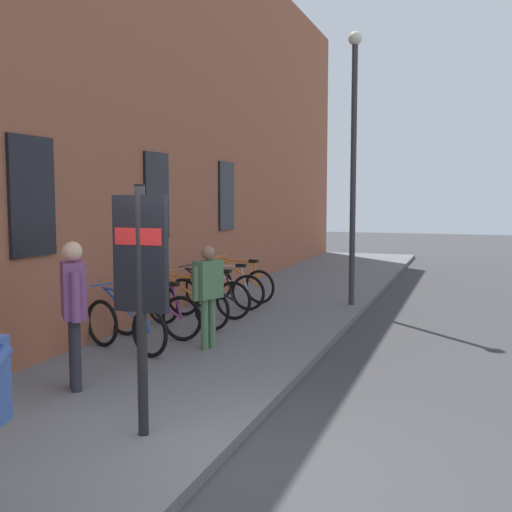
{
  "coord_description": "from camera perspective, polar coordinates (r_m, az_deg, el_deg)",
  "views": [
    {
      "loc": [
        -4.99,
        -2.07,
        2.42
      ],
      "look_at": [
        3.37,
        0.8,
        1.56
      ],
      "focal_mm": 44.35,
      "sensor_mm": 36.0,
      "label": 1
    }
  ],
  "objects": [
    {
      "name": "ground",
      "position": [
        11.31,
        13.18,
        -6.98
      ],
      "size": [
        60.0,
        60.0,
        0.0
      ],
      "primitive_type": "plane",
      "color": "#38383A"
    },
    {
      "name": "sidewalk_pavement",
      "position": [
        13.75,
        2.53,
        -4.36
      ],
      "size": [
        24.0,
        3.5,
        0.12
      ],
      "primitive_type": "cube",
      "color": "slate",
      "rests_on": "ground"
    },
    {
      "name": "station_facade",
      "position": [
        15.28,
        -3.88,
        12.35
      ],
      "size": [
        22.0,
        0.65,
        8.48
      ],
      "color": "#9E563D",
      "rests_on": "ground"
    },
    {
      "name": "bicycle_mid_rack",
      "position": [
        9.51,
        -11.7,
        -6.17
      ],
      "size": [
        0.7,
        1.69,
        0.97
      ],
      "color": "black",
      "rests_on": "sidewalk_pavement"
    },
    {
      "name": "bicycle_far_end",
      "position": [
        10.33,
        -9.24,
        -5.21
      ],
      "size": [
        0.48,
        1.77,
        0.97
      ],
      "color": "black",
      "rests_on": "sidewalk_pavement"
    },
    {
      "name": "bicycle_beside_lamp",
      "position": [
        11.07,
        -6.23,
        -4.45
      ],
      "size": [
        0.53,
        1.75,
        0.97
      ],
      "color": "black",
      "rests_on": "sidewalk_pavement"
    },
    {
      "name": "bicycle_end_of_row",
      "position": [
        11.91,
        -4.33,
        -3.72
      ],
      "size": [
        0.48,
        1.77,
        0.97
      ],
      "color": "black",
      "rests_on": "sidewalk_pavement"
    },
    {
      "name": "bicycle_by_door",
      "position": [
        12.81,
        -2.88,
        -3.06
      ],
      "size": [
        0.48,
        1.77,
        0.97
      ],
      "color": "black",
      "rests_on": "sidewalk_pavement"
    },
    {
      "name": "bicycle_leaning_wall",
      "position": [
        13.66,
        -1.54,
        -2.51
      ],
      "size": [
        0.54,
        1.75,
        0.97
      ],
      "color": "black",
      "rests_on": "sidewalk_pavement"
    },
    {
      "name": "transit_info_sign",
      "position": [
        6.03,
        -10.35,
        -1.24
      ],
      "size": [
        0.1,
        0.55,
        2.4
      ],
      "color": "black",
      "rests_on": "sidewalk_pavement"
    },
    {
      "name": "pedestrian_near_bus",
      "position": [
        7.73,
        -16.14,
        -3.8
      ],
      "size": [
        0.55,
        0.52,
        1.76
      ],
      "color": "#26262D",
      "rests_on": "sidewalk_pavement"
    },
    {
      "name": "pedestrian_crossing_street",
      "position": [
        9.45,
        -4.34,
        -2.73
      ],
      "size": [
        0.56,
        0.37,
        1.55
      ],
      "color": "#4C724C",
      "rests_on": "sidewalk_pavement"
    },
    {
      "name": "street_lamp",
      "position": [
        13.35,
        8.8,
        9.72
      ],
      "size": [
        0.28,
        0.28,
        5.6
      ],
      "color": "#333338",
      "rests_on": "sidewalk_pavement"
    }
  ]
}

